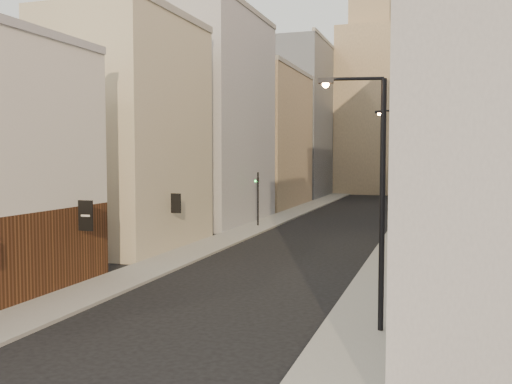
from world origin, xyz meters
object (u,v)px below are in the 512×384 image
(streetlamp_mid, at_px, (403,168))
(traffic_light_right, at_px, (413,185))
(clock_tower, at_px, (380,91))
(white_tower, at_px, (448,72))
(streetlamp_near, at_px, (376,189))
(traffic_light_left, at_px, (258,187))
(streetlamp_far, at_px, (417,163))

(streetlamp_mid, relative_size, traffic_light_right, 1.97)
(clock_tower, height_order, white_tower, clock_tower)
(streetlamp_near, relative_size, traffic_light_left, 1.87)
(streetlamp_mid, relative_size, streetlamp_far, 0.99)
(streetlamp_far, relative_size, traffic_light_left, 1.99)
(clock_tower, relative_size, streetlamp_mid, 4.56)
(clock_tower, relative_size, streetlamp_far, 4.50)
(clock_tower, bearing_deg, streetlamp_near, -84.38)
(clock_tower, xyz_separation_m, streetlamp_near, (7.96, -80.93, -12.29))
(traffic_light_left, bearing_deg, white_tower, -111.36)
(clock_tower, distance_m, traffic_light_left, 54.63)
(clock_tower, height_order, streetlamp_near, clock_tower)
(streetlamp_near, bearing_deg, traffic_light_right, 79.28)
(clock_tower, height_order, traffic_light_right, clock_tower)
(traffic_light_left, relative_size, traffic_light_right, 1.00)
(streetlamp_near, relative_size, streetlamp_far, 0.94)
(streetlamp_mid, height_order, streetlamp_far, streetlamp_far)
(clock_tower, xyz_separation_m, streetlamp_mid, (7.63, -59.62, -12.01))
(streetlamp_mid, height_order, traffic_light_right, streetlamp_mid)
(streetlamp_far, bearing_deg, traffic_light_left, -143.74)
(clock_tower, bearing_deg, streetlamp_mid, -82.71)
(streetlamp_mid, xyz_separation_m, traffic_light_right, (0.13, 12.68, -1.86))
(clock_tower, distance_m, streetlamp_mid, 61.29)
(clock_tower, xyz_separation_m, traffic_light_left, (-5.60, -52.52, -13.97))
(white_tower, distance_m, streetlamp_mid, 47.55)
(streetlamp_near, xyz_separation_m, traffic_light_left, (-13.56, 28.41, -1.67))
(clock_tower, bearing_deg, white_tower, -51.84)
(clock_tower, xyz_separation_m, traffic_light_right, (7.76, -46.94, -13.87))
(streetlamp_mid, bearing_deg, clock_tower, 117.09)
(clock_tower, height_order, traffic_light_left, clock_tower)
(streetlamp_mid, distance_m, traffic_light_left, 15.14)
(traffic_light_left, bearing_deg, clock_tower, -94.13)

